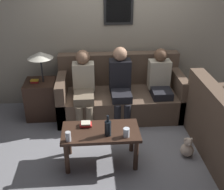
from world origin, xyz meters
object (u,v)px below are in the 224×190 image
coffee_table (101,136)px  teddy_bear (187,148)px  drinking_glass (126,132)px  person_left (84,85)px  person_right (160,82)px  couch_main (120,95)px  wine_bottle (108,128)px  person_middle (120,82)px

coffee_table → teddy_bear: size_ratio=3.45×
drinking_glass → person_left: person_left is taller
coffee_table → person_right: size_ratio=0.86×
couch_main → drinking_glass: size_ratio=17.78×
wine_bottle → coffee_table: bearing=129.4°
drinking_glass → person_right: 1.45m
drinking_glass → teddy_bear: (0.85, 0.18, -0.41)m
person_middle → teddy_bear: person_middle is taller
couch_main → coffee_table: couch_main is taller
drinking_glass → teddy_bear: bearing=11.7°
couch_main → person_left: 0.68m
person_left → teddy_bear: person_left is taller
wine_bottle → person_right: (0.92, 1.22, 0.03)m
wine_bottle → drinking_glass: size_ratio=2.38×
person_right → coffee_table: bearing=-131.8°
person_left → person_right: (1.22, 0.02, -0.00)m
couch_main → teddy_bear: 1.49m
couch_main → person_right: 0.71m
person_middle → couch_main: bearing=85.0°
wine_bottle → person_left: person_left is taller
person_middle → person_right: 0.64m
couch_main → teddy_bear: couch_main is taller
coffee_table → couch_main: bearing=73.7°
wine_bottle → person_middle: person_middle is taller
coffee_table → person_left: size_ratio=0.86×
person_middle → person_right: bearing=2.2°
coffee_table → person_right: 1.52m
couch_main → person_right: size_ratio=1.81×
person_left → teddy_bear: 1.81m
teddy_bear → couch_main: bearing=122.0°
couch_main → wine_bottle: size_ratio=7.46×
wine_bottle → teddy_bear: bearing=7.0°
person_right → teddy_bear: (0.15, -1.09, -0.49)m
wine_bottle → drinking_glass: (0.22, -0.05, -0.05)m
coffee_table → drinking_glass: size_ratio=8.46×
couch_main → person_left: person_left is taller
person_left → person_middle: (0.58, -0.01, 0.03)m
drinking_glass → person_middle: bearing=87.4°
person_right → person_middle: bearing=-177.8°
coffee_table → teddy_bear: coffee_table is taller
drinking_glass → wine_bottle: bearing=168.2°
person_middle → person_right: (0.64, 0.02, -0.03)m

